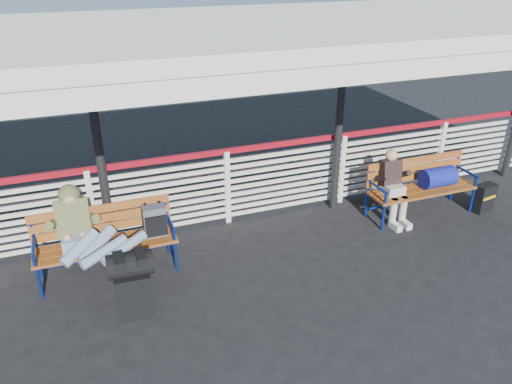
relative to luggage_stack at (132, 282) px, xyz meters
name	(u,v)px	position (x,y,z in m)	size (l,w,h in m)	color
ground	(274,290)	(1.70, -0.15, -0.46)	(60.00, 60.00, 0.00)	black
fence	(227,184)	(1.70, 1.75, 0.20)	(12.08, 0.08, 1.24)	silver
canopy	(249,33)	(1.70, 0.72, 2.58)	(12.60, 3.60, 3.16)	silver
luggage_stack	(132,282)	(0.00, 0.00, 0.00)	(0.53, 0.32, 0.85)	black
bench_left	(118,231)	(-0.03, 1.04, 0.12)	(1.80, 0.56, 0.92)	#A2621F
bench_right	(428,180)	(4.82, 0.93, 0.12)	(1.80, 0.56, 0.92)	#A2621F
traveler_man	(93,240)	(-0.35, 0.69, 0.25)	(0.93, 1.64, 0.77)	#7E91AA
companion_person	(393,186)	(4.15, 0.92, 0.13)	(0.32, 0.66, 1.15)	#BAB7A9
suitcase_side	(484,198)	(5.75, 0.62, -0.22)	(0.37, 0.26, 0.48)	black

